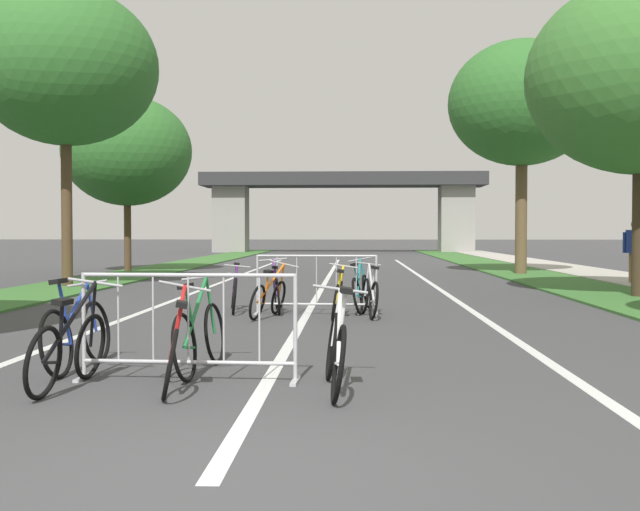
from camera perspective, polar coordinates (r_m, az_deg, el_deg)
ground_plane at (r=4.69m, az=-8.20°, el=-16.28°), size 300.00×300.00×0.00m
grass_verge_left at (r=31.11m, az=-11.41°, el=-0.94°), size 2.43×63.03×0.05m
grass_verge_right at (r=30.75m, az=13.42°, el=-0.99°), size 2.43×63.03×0.05m
sidewalk_path_right at (r=31.29m, az=17.73°, el=-0.95°), size 2.36×63.03×0.08m
lane_stripe_center at (r=22.67m, az=0.40°, el=-1.94°), size 0.14×36.46×0.01m
lane_stripe_right_lane at (r=22.76m, az=7.95°, el=-1.94°), size 0.14×36.46×0.01m
lane_stripe_left_lane at (r=22.98m, az=-7.08°, el=-1.90°), size 0.14×36.46×0.01m
overpass_bridge at (r=56.53m, az=1.67°, el=4.31°), size 20.24×3.93×5.68m
tree_left_maple_mid at (r=21.97m, az=-18.04°, el=12.89°), size 4.80×4.80×7.79m
tree_left_pine_near at (r=29.30m, az=-13.86°, el=7.38°), size 4.64×4.64×6.35m
tree_right_oak_near at (r=27.70m, az=14.49°, el=10.65°), size 4.95×4.95×7.90m
crowd_barrier_nearest at (r=7.75m, az=-9.56°, el=-5.21°), size 2.17×0.53×1.05m
crowd_barrier_second at (r=13.76m, az=-0.26°, el=-2.17°), size 2.17×0.52×1.05m
bicycle_purple_0 at (r=14.18m, az=-3.20°, el=-2.61°), size 0.54×1.69×0.97m
bicycle_white_1 at (r=7.15m, az=1.16°, el=-6.87°), size 0.54×1.74×0.97m
bicycle_green_2 at (r=8.18m, az=-8.74°, el=-5.76°), size 0.55×1.74×1.01m
bicycle_teal_3 at (r=14.20m, az=3.07°, el=-2.64°), size 0.50×1.71×1.00m
bicycle_orange_4 at (r=13.25m, az=-3.75°, el=-3.05°), size 0.78×1.61×0.96m
bicycle_black_5 at (r=7.61m, az=-17.81°, el=-6.54°), size 0.56×1.61×1.01m
bicycle_blue_6 at (r=8.61m, az=-17.28°, el=-5.46°), size 0.45×1.66×0.98m
bicycle_yellow_7 at (r=13.17m, az=1.28°, el=-3.06°), size 0.50×1.63×0.91m
bicycle_red_8 at (r=7.35m, az=-10.68°, el=-6.80°), size 0.52×1.59×0.98m
bicycle_silver_9 at (r=13.39m, az=3.61°, el=-2.95°), size 0.42×1.60×0.93m
bicycle_purple_10 at (r=14.32m, az=-6.25°, el=-2.64°), size 0.55×1.71×0.89m
pedestrian_with_backpack at (r=22.89m, az=21.96°, el=0.68°), size 0.63×0.40×1.78m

